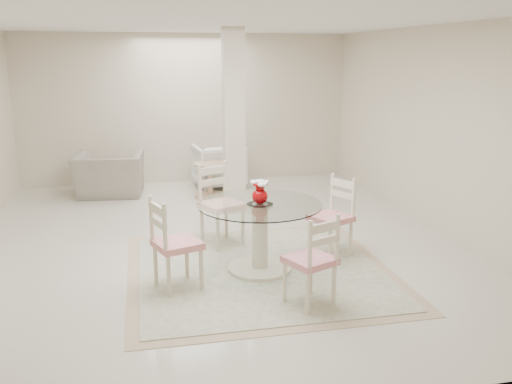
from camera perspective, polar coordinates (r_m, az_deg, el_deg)
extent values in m
plane|color=beige|center=(6.98, -4.54, -5.19)|extent=(7.00, 7.00, 0.00)
cube|color=beige|center=(10.11, -7.31, 8.65)|extent=(6.00, 0.02, 2.70)
cube|color=beige|center=(3.29, 3.00, -2.91)|extent=(6.00, 0.02, 2.70)
cube|color=beige|center=(7.63, 18.34, 6.24)|extent=(0.02, 7.00, 2.70)
cube|color=white|center=(6.59, -5.02, 17.52)|extent=(6.00, 7.00, 0.02)
cube|color=beige|center=(8.00, -2.38, 7.29)|extent=(0.30, 0.30, 2.70)
cube|color=tan|center=(6.04, 0.40, -8.27)|extent=(2.85, 2.85, 0.01)
cube|color=beige|center=(6.04, 0.40, -8.20)|extent=(2.61, 2.61, 0.01)
cylinder|color=beige|center=(6.04, 0.40, -8.07)|extent=(0.70, 0.70, 0.05)
cylinder|color=beige|center=(5.90, 0.40, -4.70)|extent=(0.17, 0.17, 0.72)
cylinder|color=beige|center=(5.80, 0.41, -1.49)|extent=(0.29, 0.29, 0.03)
cylinder|color=white|center=(5.80, 0.41, -1.30)|extent=(1.34, 1.34, 0.01)
ellipsoid|color=#AC050A|center=(5.77, 0.41, -0.46)|extent=(0.17, 0.17, 0.16)
cylinder|color=#AC050A|center=(5.75, 0.41, 0.51)|extent=(0.09, 0.09, 0.05)
cylinder|color=#AC050A|center=(5.74, 0.41, 0.83)|extent=(0.15, 0.15, 0.02)
ellipsoid|color=white|center=(5.74, 0.41, 1.07)|extent=(0.10, 0.10, 0.04)
ellipsoid|color=white|center=(5.77, 0.88, 0.99)|extent=(0.10, 0.10, 0.04)
ellipsoid|color=white|center=(5.75, -0.11, 1.01)|extent=(0.10, 0.10, 0.04)
ellipsoid|color=white|center=(5.69, 0.62, 0.76)|extent=(0.10, 0.10, 0.04)
cylinder|color=#F5E7C9|center=(6.46, 5.63, -4.79)|extent=(0.04, 0.04, 0.44)
cylinder|color=#F5E7C9|center=(6.23, 7.80, -5.58)|extent=(0.04, 0.04, 0.44)
cylinder|color=#F5E7C9|center=(6.69, 7.76, -4.18)|extent=(0.04, 0.04, 0.44)
cylinder|color=#F5E7C9|center=(6.47, 9.92, -4.91)|extent=(0.04, 0.04, 0.44)
cube|color=red|center=(6.38, 7.85, -2.73)|extent=(0.56, 0.56, 0.07)
cube|color=#F5E7C9|center=(6.43, 9.13, 0.29)|extent=(0.20, 0.36, 0.51)
cylinder|color=beige|center=(6.51, -4.06, -4.43)|extent=(0.05, 0.05, 0.47)
cylinder|color=beige|center=(6.71, -1.40, -3.83)|extent=(0.05, 0.05, 0.47)
cylinder|color=beige|center=(6.81, -5.73, -3.61)|extent=(0.05, 0.05, 0.47)
cylinder|color=beige|center=(7.00, -3.14, -3.08)|extent=(0.05, 0.05, 0.47)
cube|color=red|center=(6.68, -3.62, -1.51)|extent=(0.60, 0.60, 0.07)
cube|color=beige|center=(6.76, -4.61, 1.67)|extent=(0.39, 0.21, 0.55)
cylinder|color=beige|center=(5.51, -5.78, -8.19)|extent=(0.04, 0.04, 0.45)
cylinder|color=beige|center=(5.80, -7.29, -7.04)|extent=(0.04, 0.04, 0.45)
cylinder|color=beige|center=(5.38, -9.16, -8.87)|extent=(0.04, 0.04, 0.45)
cylinder|color=beige|center=(5.68, -10.52, -7.65)|extent=(0.04, 0.04, 0.45)
cube|color=#B31318|center=(5.50, -8.28, -5.44)|extent=(0.54, 0.54, 0.07)
cube|color=beige|center=(5.33, -10.32, -2.50)|extent=(0.17, 0.38, 0.52)
cylinder|color=beige|center=(5.44, 5.78, -8.63)|extent=(0.04, 0.04, 0.42)
cylinder|color=beige|center=(5.24, 3.04, -9.48)|extent=(0.04, 0.04, 0.42)
cylinder|color=beige|center=(5.22, 8.20, -9.73)|extent=(0.04, 0.04, 0.42)
cylinder|color=beige|center=(5.01, 5.43, -10.68)|extent=(0.04, 0.04, 0.42)
cube|color=#B01223|center=(5.13, 5.68, -7.14)|extent=(0.53, 0.53, 0.06)
cube|color=beige|center=(4.90, 7.18, -4.42)|extent=(0.35, 0.18, 0.49)
imported|color=gray|center=(9.46, -15.16, 1.79)|extent=(1.19, 1.06, 0.72)
imported|color=silver|center=(9.73, -3.97, 2.79)|extent=(0.93, 0.95, 0.78)
cylinder|color=#D9AC85|center=(9.13, -4.80, -0.37)|extent=(0.53, 0.53, 0.04)
cylinder|color=#D9AC85|center=(9.06, -4.83, 1.27)|extent=(0.08, 0.08, 0.51)
cylinder|color=#D9AC85|center=(9.01, -4.87, 2.96)|extent=(0.56, 0.56, 0.03)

